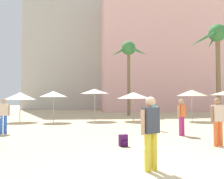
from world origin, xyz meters
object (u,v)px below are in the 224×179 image
(cafe_umbrella_0, at_px, (134,95))
(person_near_left, at_px, (3,114))
(cafe_umbrella_5, at_px, (20,96))
(cafe_umbrella_6, at_px, (95,91))
(backpack, at_px, (123,141))
(person_far_right, at_px, (182,116))
(cafe_umbrella_1, at_px, (54,94))
(palm_tree_far_left, at_px, (218,42))
(person_near_right, at_px, (154,114))
(palm_tree_left, at_px, (129,54))
(beach_towel, at_px, (158,148))
(person_far_left, at_px, (151,130))
(person_mid_left, at_px, (218,119))
(cafe_umbrella_3, at_px, (192,93))

(cafe_umbrella_0, height_order, person_near_left, cafe_umbrella_0)
(cafe_umbrella_5, distance_m, cafe_umbrella_6, 5.57)
(cafe_umbrella_0, relative_size, backpack, 6.23)
(cafe_umbrella_0, relative_size, cafe_umbrella_6, 1.05)
(backpack, bearing_deg, cafe_umbrella_6, 167.72)
(cafe_umbrella_5, height_order, person_far_right, cafe_umbrella_5)
(cafe_umbrella_1, xyz_separation_m, backpack, (3.89, -9.28, -1.85))
(palm_tree_far_left, height_order, backpack, palm_tree_far_left)
(cafe_umbrella_6, xyz_separation_m, person_near_right, (3.14, -5.91, -1.40))
(cafe_umbrella_1, distance_m, person_near_left, 5.93)
(palm_tree_left, height_order, person_near_right, palm_tree_left)
(beach_towel, height_order, backpack, backpack)
(person_far_left, bearing_deg, cafe_umbrella_5, -2.49)
(palm_tree_far_left, bearing_deg, cafe_umbrella_5, -165.11)
(cafe_umbrella_0, distance_m, backpack, 10.17)
(cafe_umbrella_0, bearing_deg, person_near_right, -88.78)
(palm_tree_left, bearing_deg, cafe_umbrella_6, -122.76)
(palm_tree_far_left, height_order, cafe_umbrella_1, palm_tree_far_left)
(person_near_left, bearing_deg, cafe_umbrella_0, -82.38)
(person_mid_left, bearing_deg, beach_towel, -98.12)
(backpack, bearing_deg, beach_towel, 50.75)
(beach_towel, bearing_deg, cafe_umbrella_0, 84.26)
(palm_tree_left, xyz_separation_m, person_far_right, (0.30, -13.49, -5.45))
(palm_tree_far_left, xyz_separation_m, backpack, (-11.79, -14.58, -7.39))
(person_mid_left, bearing_deg, cafe_umbrella_6, -170.23)
(palm_tree_left, xyz_separation_m, cafe_umbrella_3, (3.87, -6.54, -4.21))
(cafe_umbrella_6, bearing_deg, person_near_right, -62.02)
(cafe_umbrella_5, relative_size, person_far_left, 1.30)
(person_far_right, distance_m, person_near_right, 2.13)
(person_near_right, bearing_deg, cafe_umbrella_5, -50.13)
(cafe_umbrella_1, height_order, person_far_left, cafe_umbrella_1)
(cafe_umbrella_6, distance_m, beach_towel, 11.03)
(person_far_left, xyz_separation_m, person_mid_left, (3.15, 2.64, -0.01))
(cafe_umbrella_6, relative_size, backpack, 5.93)
(palm_tree_far_left, height_order, beach_towel, palm_tree_far_left)
(cafe_umbrella_5, height_order, backpack, cafe_umbrella_5)
(backpack, bearing_deg, palm_tree_left, 153.01)
(cafe_umbrella_0, bearing_deg, backpack, -102.50)
(cafe_umbrella_1, relative_size, cafe_umbrella_6, 0.91)
(beach_towel, bearing_deg, backpack, 157.85)
(person_near_left, bearing_deg, person_near_right, -116.90)
(cafe_umbrella_3, relative_size, person_near_left, 1.40)
(beach_towel, distance_m, person_far_left, 2.79)
(cafe_umbrella_1, bearing_deg, person_far_right, -45.43)
(cafe_umbrella_3, xyz_separation_m, person_near_left, (-12.07, -5.53, -1.22))
(cafe_umbrella_6, bearing_deg, person_far_left, -85.17)
(cafe_umbrella_6, bearing_deg, cafe_umbrella_5, -175.85)
(person_mid_left, bearing_deg, backpack, -107.35)
(cafe_umbrella_3, distance_m, backpack, 11.50)
(cafe_umbrella_3, xyz_separation_m, person_far_left, (-6.36, -12.13, -1.20))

